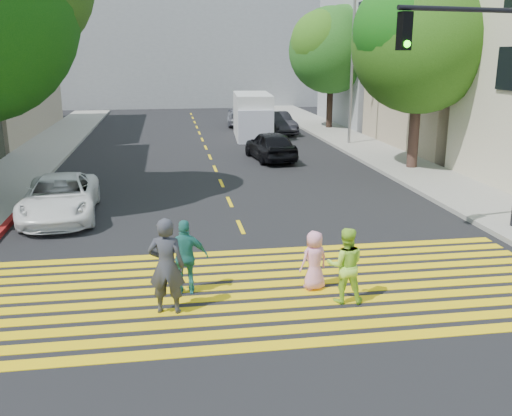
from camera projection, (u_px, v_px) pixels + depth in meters
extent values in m
plane|color=black|center=(279.00, 315.00, 11.33)|extent=(120.00, 120.00, 0.00)
cube|color=gray|center=(48.00, 147.00, 31.02)|extent=(3.00, 40.00, 0.15)
cube|color=gray|center=(395.00, 162.00, 26.87)|extent=(3.00, 60.00, 0.15)
cube|color=yellow|center=(292.00, 344.00, 10.19)|extent=(13.40, 0.35, 0.01)
cube|color=yellow|center=(286.00, 330.00, 10.71)|extent=(13.40, 0.35, 0.01)
cube|color=yellow|center=(280.00, 317.00, 11.24)|extent=(13.40, 0.35, 0.01)
cube|color=yellow|center=(275.00, 305.00, 11.76)|extent=(13.40, 0.35, 0.01)
cube|color=yellow|center=(270.00, 294.00, 12.29)|extent=(13.40, 0.35, 0.01)
cube|color=yellow|center=(266.00, 284.00, 12.81)|extent=(13.40, 0.35, 0.01)
cube|color=yellow|center=(262.00, 275.00, 13.33)|extent=(13.40, 0.35, 0.01)
cube|color=yellow|center=(258.00, 267.00, 13.86)|extent=(13.40, 0.35, 0.01)
cube|color=yellow|center=(255.00, 259.00, 14.38)|extent=(13.40, 0.35, 0.01)
cube|color=yellow|center=(252.00, 252.00, 14.91)|extent=(13.40, 0.35, 0.01)
cube|color=yellow|center=(241.00, 227.00, 17.05)|extent=(0.12, 1.40, 0.01)
cube|color=yellow|center=(230.00, 202.00, 19.91)|extent=(0.12, 1.40, 0.01)
cube|color=yellow|center=(221.00, 183.00, 22.77)|extent=(0.12, 1.40, 0.01)
cube|color=yellow|center=(215.00, 169.00, 25.63)|extent=(0.12, 1.40, 0.01)
cube|color=yellow|center=(210.00, 157.00, 28.49)|extent=(0.12, 1.40, 0.01)
cube|color=yellow|center=(206.00, 147.00, 31.35)|extent=(0.12, 1.40, 0.01)
cube|color=yellow|center=(202.00, 140.00, 34.21)|extent=(0.12, 1.40, 0.01)
cube|color=yellow|center=(199.00, 133.00, 37.07)|extent=(0.12, 1.40, 0.01)
cube|color=yellow|center=(197.00, 127.00, 39.93)|extent=(0.12, 1.40, 0.01)
cube|color=yellow|center=(195.00, 122.00, 42.79)|extent=(0.12, 1.40, 0.01)
cube|color=yellow|center=(193.00, 118.00, 45.65)|extent=(0.12, 1.40, 0.01)
cube|color=yellow|center=(191.00, 114.00, 48.51)|extent=(0.12, 1.40, 0.01)
cube|color=tan|center=(488.00, 54.00, 30.36)|extent=(10.00, 10.00, 10.00)
cube|color=gray|center=(405.00, 53.00, 40.84)|extent=(10.00, 10.00, 10.00)
cube|color=gray|center=(185.00, 43.00, 55.51)|extent=(30.00, 8.00, 12.00)
cylinder|color=#3C2720|center=(414.00, 136.00, 24.92)|extent=(0.50, 0.50, 3.06)
sphere|color=#1D480D|center=(420.00, 45.00, 23.91)|extent=(6.39, 6.39, 5.77)
sphere|color=black|center=(442.00, 24.00, 24.27)|extent=(4.79, 4.79, 4.33)
sphere|color=#0A5F13|center=(402.00, 30.00, 23.31)|extent=(4.47, 4.47, 4.04)
cylinder|color=black|center=(329.00, 107.00, 38.41)|extent=(0.53, 0.53, 2.95)
sphere|color=#12400D|center=(331.00, 50.00, 37.43)|extent=(7.29, 7.29, 5.62)
sphere|color=#25591C|center=(343.00, 37.00, 38.00)|extent=(5.47, 5.47, 4.21)
sphere|color=#2B5C16|center=(321.00, 41.00, 36.65)|extent=(5.11, 5.11, 3.93)
imported|color=#34363F|center=(166.00, 266.00, 11.20)|extent=(0.79, 0.60, 1.98)
imported|color=#AEE93F|center=(345.00, 265.00, 11.75)|extent=(0.88, 0.74, 1.61)
imported|color=pink|center=(314.00, 260.00, 12.43)|extent=(0.75, 0.60, 1.33)
imported|color=teal|center=(186.00, 257.00, 12.18)|extent=(0.98, 0.44, 1.64)
imported|color=white|center=(60.00, 197.00, 17.86)|extent=(2.47, 4.87, 1.32)
imported|color=black|center=(270.00, 145.00, 27.49)|extent=(2.19, 4.38, 1.43)
imported|color=#9294A3|center=(242.00, 115.00, 40.78)|extent=(2.65, 5.18, 1.44)
imported|color=black|center=(278.00, 123.00, 36.59)|extent=(2.01, 4.35, 1.38)
cube|color=silver|center=(252.00, 115.00, 34.99)|extent=(2.51, 5.44, 2.65)
cube|color=#ADAFC3|center=(255.00, 126.00, 32.85)|extent=(2.10, 1.42, 1.91)
cylinder|color=black|center=(240.00, 135.00, 33.35)|extent=(0.32, 0.76, 0.74)
cylinder|color=black|center=(269.00, 135.00, 33.48)|extent=(0.32, 0.76, 0.74)
cylinder|color=black|center=(237.00, 127.00, 37.01)|extent=(0.32, 0.76, 0.74)
cylinder|color=black|center=(263.00, 127.00, 37.14)|extent=(0.32, 0.76, 0.74)
cylinder|color=black|center=(472.00, 10.00, 14.43)|extent=(4.31, 0.91, 0.13)
cube|color=black|center=(404.00, 31.00, 13.95)|extent=(0.33, 0.33, 0.91)
sphere|color=#26F30C|center=(407.00, 44.00, 13.89)|extent=(0.20, 0.20, 0.17)
cylinder|color=gray|center=(352.00, 71.00, 30.98)|extent=(0.16, 0.16, 8.19)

